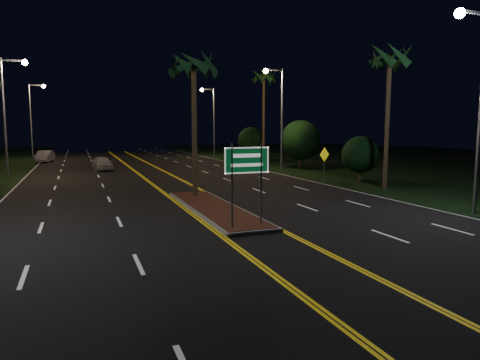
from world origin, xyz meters
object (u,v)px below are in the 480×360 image
streetlight_right_near (476,88)px  palm_right_near (390,58)px  highway_sign (247,168)px  palm_right_far (264,78)px  streetlight_right_mid (278,108)px  warning_sign (324,159)px  streetlight_left_mid (9,104)px  shrub_far (251,141)px  car_near (102,162)px  median_island (214,208)px  shrub_mid (300,140)px  palm_median (194,65)px  shrub_near (360,155)px  streetlight_left_far (34,113)px  streetlight_right_far (211,114)px  car_far (45,155)px

streetlight_right_near → palm_right_near: size_ratio=0.97×
highway_sign → palm_right_far: (12.80, 27.20, 6.74)m
palm_right_near → palm_right_far: bearing=89.1°
streetlight_right_near → streetlight_right_mid: same height
palm_right_near → warning_sign: (-1.70, 4.59, -6.59)m
streetlight_left_mid → shrub_far: 27.40m
streetlight_right_near → car_near: streetlight_right_near is taller
highway_sign → palm_right_far: 30.81m
median_island → car_near: (-3.91, 22.05, 0.67)m
streetlight_right_near → shrub_mid: 22.45m
streetlight_right_near → streetlight_right_mid: size_ratio=1.00×
palm_median → shrub_far: (13.80, 25.50, -4.94)m
palm_right_near → warning_sign: size_ratio=3.73×
shrub_far → shrub_mid: bearing=-89.0°
highway_sign → shrub_near: 17.55m
streetlight_left_far → streetlight_right_far: size_ratio=1.00×
streetlight_right_mid → shrub_mid: size_ratio=1.95×
streetlight_left_mid → shrub_far: (24.41, 12.00, -3.32)m
palm_right_near → shrub_mid: size_ratio=2.01×
streetlight_right_near → car_near: bearing=118.2°
streetlight_right_near → streetlight_right_far: (0.00, 40.00, 0.00)m
streetlight_left_far → palm_right_far: palm_right_far is taller
median_island → shrub_far: bearing=64.6°
shrub_mid → shrub_far: (-0.20, 12.00, -0.39)m
palm_right_near → palm_right_far: (0.30, 20.00, 0.93)m
median_island → streetlight_right_near: streetlight_right_near is taller
highway_sign → streetlight_left_far: streetlight_left_far is taller
streetlight_right_mid → car_far: (-20.11, 18.76, -4.89)m
car_near → warning_sign: warning_sign is taller
streetlight_right_near → shrub_mid: (3.39, 22.00, -2.93)m
streetlight_right_mid → shrub_mid: (3.39, 2.00, -2.93)m
streetlight_left_mid → palm_median: 17.25m
streetlight_right_far → shrub_far: streetlight_right_far is taller
palm_right_near → car_near: bearing=130.7°
streetlight_left_mid → palm_right_far: size_ratio=0.87×
highway_sign → streetlight_left_mid: streetlight_left_mid is taller
streetlight_left_far → streetlight_left_mid: bearing=-90.0°
streetlight_right_mid → car_near: (-14.53, 7.05, -4.90)m
shrub_near → shrub_far: bearing=89.2°
shrub_far → car_far: shrub_far is taller
palm_right_near → shrub_far: 26.69m
highway_sign → palm_right_near: palm_right_near is taller
streetlight_left_mid → car_near: streetlight_left_mid is taller
highway_sign → streetlight_right_near: (10.61, -0.80, 3.25)m
palm_right_near → shrub_mid: 15.11m
palm_right_far → car_far: 26.14m
median_island → streetlight_left_far: size_ratio=1.14×
streetlight_right_far → streetlight_right_mid: bearing=-90.0°
car_near → palm_right_far: bearing=-3.4°
median_island → palm_right_near: bearing=13.5°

